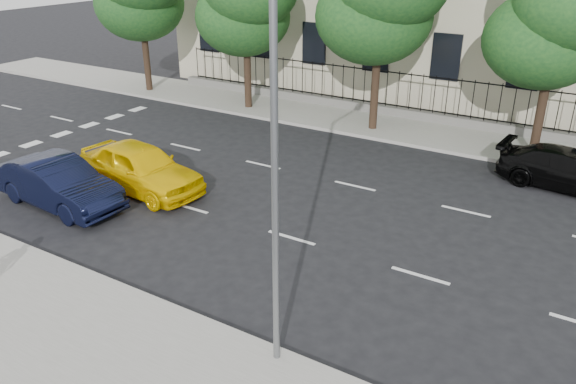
# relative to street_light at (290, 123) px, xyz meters

# --- Properties ---
(ground) EXTENTS (120.00, 120.00, 0.00)m
(ground) POSITION_rel_street_light_xyz_m (-2.50, 1.77, -5.15)
(ground) COLOR black
(ground) RESTS_ON ground
(near_sidewalk) EXTENTS (60.00, 4.00, 0.15)m
(near_sidewalk) POSITION_rel_street_light_xyz_m (-2.50, -2.23, -5.07)
(near_sidewalk) COLOR gray
(near_sidewalk) RESTS_ON ground
(far_sidewalk) EXTENTS (60.00, 4.00, 0.15)m
(far_sidewalk) POSITION_rel_street_light_xyz_m (-2.50, 15.77, -5.07)
(far_sidewalk) COLOR gray
(far_sidewalk) RESTS_ON ground
(lane_markings) EXTENTS (49.60, 4.62, 0.01)m
(lane_markings) POSITION_rel_street_light_xyz_m (-2.50, 6.52, -5.14)
(lane_markings) COLOR silver
(lane_markings) RESTS_ON ground
(crosswalk) EXTENTS (0.50, 12.10, 0.01)m
(crosswalk) POSITION_rel_street_light_xyz_m (-16.50, 6.37, -5.14)
(crosswalk) COLOR silver
(crosswalk) RESTS_ON ground
(iron_fence) EXTENTS (30.00, 0.50, 2.20)m
(iron_fence) POSITION_rel_street_light_xyz_m (-2.50, 17.47, -4.50)
(iron_fence) COLOR slate
(iron_fence) RESTS_ON far_sidewalk
(street_light) EXTENTS (0.25, 3.32, 8.05)m
(street_light) POSITION_rel_street_light_xyz_m (0.00, 0.00, 0.00)
(street_light) COLOR slate
(street_light) RESTS_ON near_sidewalk
(tree_d) EXTENTS (5.34, 4.94, 8.84)m
(tree_d) POSITION_rel_street_light_xyz_m (2.54, 15.13, 0.69)
(tree_d) COLOR #382619
(tree_d) RESTS_ON far_sidewalk
(yellow_taxi) EXTENTS (5.21, 2.53, 1.71)m
(yellow_taxi) POSITION_rel_street_light_xyz_m (-8.85, 4.56, -4.29)
(yellow_taxi) COLOR #FFCE00
(yellow_taxi) RESTS_ON ground
(navy_sedan) EXTENTS (4.99, 2.00, 1.61)m
(navy_sedan) POSITION_rel_street_light_xyz_m (-10.25, 2.21, -4.34)
(navy_sedan) COLOR black
(navy_sedan) RESTS_ON ground
(black_sedan) EXTENTS (5.03, 2.40, 1.41)m
(black_sedan) POSITION_rel_street_light_xyz_m (4.05, 12.51, -4.44)
(black_sedan) COLOR black
(black_sedan) RESTS_ON ground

